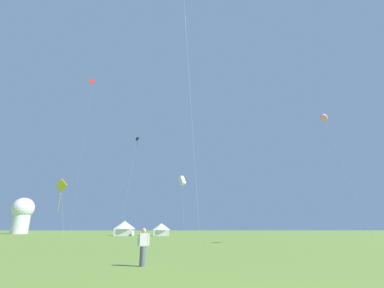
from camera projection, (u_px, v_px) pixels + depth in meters
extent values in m
cube|color=red|center=(92.00, 81.00, 68.24)|extent=(1.83, 0.76, 1.71)
cylinder|color=#B2B2B7|center=(82.00, 152.00, 62.18)|extent=(0.30, 1.38, 36.77)
cube|color=yellow|center=(62.00, 186.00, 53.15)|extent=(2.50, 1.05, 2.63)
cylinder|color=#A79518|center=(60.00, 200.00, 52.34)|extent=(0.08, 0.08, 4.18)
cylinder|color=#B2B2B7|center=(63.00, 211.00, 50.95)|extent=(2.37, 1.83, 9.63)
cylinder|color=#B2B2B7|center=(188.00, 53.00, 26.64)|extent=(2.06, 1.96, 36.07)
ellipsoid|color=black|center=(137.00, 139.00, 53.63)|extent=(1.15, 1.96, 0.66)
cylinder|color=black|center=(137.00, 143.00, 53.35)|extent=(0.04, 0.04, 1.21)
cylinder|color=#B2B2B7|center=(129.00, 185.00, 50.18)|extent=(1.86, 1.44, 18.50)
cube|color=white|center=(182.00, 181.00, 60.86)|extent=(1.81, 1.89, 2.12)
cylinder|color=#B2B2B7|center=(183.00, 207.00, 58.20)|extent=(0.51, 1.99, 11.83)
ellipsoid|color=pink|center=(324.00, 118.00, 33.46)|extent=(2.24, 2.40, 0.86)
cylinder|color=#B2B2B7|center=(347.00, 175.00, 30.19)|extent=(1.85, 2.48, 14.64)
cylinder|color=#565B66|center=(143.00, 256.00, 13.03)|extent=(0.28, 0.28, 0.90)
cube|color=white|center=(143.00, 240.00, 13.25)|extent=(0.40, 0.29, 0.60)
sphere|color=tan|center=(144.00, 231.00, 13.37)|extent=(0.22, 0.22, 0.22)
cylinder|color=white|center=(138.00, 240.00, 13.24)|extent=(0.09, 0.09, 0.55)
cylinder|color=white|center=(148.00, 240.00, 13.27)|extent=(0.09, 0.09, 0.55)
cube|color=white|center=(124.00, 232.00, 63.54)|extent=(4.06, 4.06, 1.52)
cone|color=white|center=(125.00, 225.00, 64.02)|extent=(5.07, 5.07, 1.77)
cube|color=white|center=(161.00, 233.00, 64.01)|extent=(3.40, 3.40, 1.28)
cone|color=white|center=(161.00, 227.00, 64.42)|extent=(4.25, 4.25, 1.49)
cylinder|color=white|center=(20.00, 224.00, 83.57)|extent=(4.80, 4.80, 6.00)
sphere|color=white|center=(23.00, 208.00, 84.92)|extent=(6.40, 6.40, 6.40)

